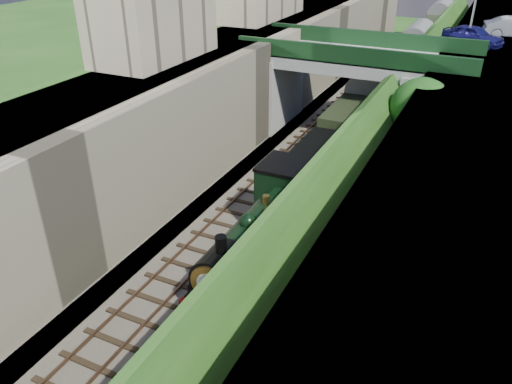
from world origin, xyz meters
TOP-DOWN VIEW (x-y plane):
  - ground at (0.00, 0.00)m, footprint 160.00×160.00m
  - trackbed at (0.00, 20.00)m, footprint 10.00×90.00m
  - retaining_wall at (-5.50, 20.00)m, footprint 1.00×90.00m
  - street_plateau_left at (-9.00, 20.00)m, footprint 6.00×90.00m
  - street_plateau_right at (9.50, 20.00)m, footprint 8.00×90.00m
  - embankment_slope at (4.94, 20.36)m, footprint 4.63×90.00m
  - track_left at (-2.00, 20.00)m, footprint 2.50×90.00m
  - track_right at (1.20, 20.00)m, footprint 2.50×90.00m
  - road_bridge at (0.94, 24.00)m, footprint 16.00×6.40m
  - building_near at (-9.50, 14.00)m, footprint 4.00×8.00m
  - tree at (5.91, 18.29)m, footprint 3.60×3.80m
  - car_blue at (7.28, 29.66)m, footprint 4.68×3.07m
  - locomotive at (1.20, 6.50)m, footprint 3.10×10.22m
  - tender at (1.20, 13.86)m, footprint 2.70×6.00m
  - coach_front at (1.20, 26.46)m, footprint 2.90×18.00m
  - coach_middle at (1.20, 45.26)m, footprint 2.90×18.00m
  - coach_rear at (1.20, 64.06)m, footprint 2.90×18.00m

SIDE VIEW (x-z plane):
  - ground at x=0.00m, z-range 0.00..0.00m
  - trackbed at x=0.00m, z-range 0.00..0.20m
  - track_left at x=-2.00m, z-range 0.15..0.35m
  - track_right at x=1.20m, z-range 0.15..0.35m
  - tender at x=1.20m, z-range 0.09..3.14m
  - locomotive at x=1.20m, z-range -0.02..3.81m
  - coach_front at x=1.20m, z-range 0.20..3.90m
  - coach_middle at x=1.20m, z-range 0.20..3.90m
  - coach_rear at x=1.20m, z-range 0.20..3.90m
  - embankment_slope at x=4.94m, z-range -0.51..5.85m
  - street_plateau_right at x=9.50m, z-range 0.00..6.25m
  - retaining_wall at x=-5.50m, z-range 0.00..7.00m
  - street_plateau_left at x=-9.00m, z-range 0.00..7.00m
  - road_bridge at x=0.94m, z-range 0.45..7.70m
  - tree at x=5.91m, z-range 1.35..7.95m
  - car_blue at x=7.28m, z-range 6.25..7.73m
  - building_near at x=-9.50m, z-range 7.00..11.00m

